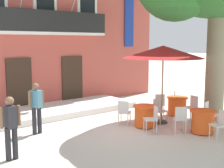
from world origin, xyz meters
name	(u,v)px	position (x,y,z in m)	size (l,w,h in m)	color
ground_plane	(136,129)	(0.00, 0.00, 0.00)	(120.00, 120.00, 0.00)	beige
building_facade	(27,26)	(-0.86, 6.99, 3.75)	(13.00, 5.09, 7.50)	#B24C42
entrance_step_platform	(61,109)	(-0.86, 3.77, 0.12)	(6.42, 2.46, 0.25)	silver
cafe_table_near_tree	(177,106)	(2.61, 0.37, 0.39)	(0.86, 0.86, 0.76)	#EA561E
cafe_chair_near_tree_0	(177,99)	(3.20, 0.85, 0.53)	(0.55, 0.55, 0.91)	silver
cafe_chair_near_tree_1	(159,103)	(1.96, 0.74, 0.53)	(0.56, 0.56, 0.91)	silver
cafe_chair_near_tree_2	(192,106)	(2.59, -0.39, 0.53)	(0.45, 0.45, 0.91)	silver
cafe_table_middle	(203,121)	(1.39, -1.71, 0.39)	(0.86, 0.86, 0.76)	#EA561E
cafe_chair_middle_0	(209,113)	(2.10, -1.45, 0.53)	(0.48, 0.48, 0.91)	silver
cafe_chair_middle_1	(180,118)	(0.77, -1.28, 0.53)	(0.56, 0.56, 0.91)	silver
cafe_chair_middle_2	(220,123)	(1.23, -2.44, 0.53)	(0.51, 0.51, 0.91)	silver
cafe_table_front	(145,116)	(0.42, -0.01, 0.39)	(0.86, 0.86, 0.76)	#EA561E
cafe_chair_front_0	(159,109)	(1.17, 0.03, 0.53)	(0.42, 0.42, 0.91)	silver
cafe_chair_front_1	(124,111)	(-0.08, 0.56, 0.53)	(0.56, 0.56, 0.91)	silver
cafe_chair_front_2	(153,117)	(0.09, -0.69, 0.53)	(0.55, 0.55, 0.91)	silver
cafe_umbrella	(163,52)	(1.24, -0.04, 2.61)	(2.90, 2.90, 2.85)	#997A56
pedestrian_near_entrance	(36,105)	(-2.91, 1.61, 0.94)	(0.53, 0.40, 1.67)	#232328
pedestrian_mid_plaza	(11,125)	(-4.34, -0.05, 0.92)	(0.53, 0.36, 1.64)	#232328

